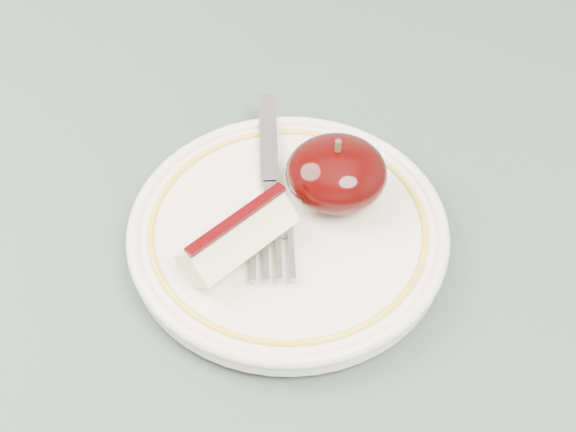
{
  "coord_description": "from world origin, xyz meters",
  "views": [
    {
      "loc": [
        0.01,
        -0.27,
        1.16
      ],
      "look_at": [
        0.02,
        0.05,
        0.78
      ],
      "focal_mm": 50.0,
      "sensor_mm": 36.0,
      "label": 1
    }
  ],
  "objects_px": {
    "table": "(255,387)",
    "plate": "(288,230)",
    "fork": "(270,185)",
    "apple_half": "(336,173)"
  },
  "relations": [
    {
      "from": "table",
      "to": "apple_half",
      "type": "height_order",
      "value": "apple_half"
    },
    {
      "from": "table",
      "to": "fork",
      "type": "bearing_deg",
      "value": 81.09
    },
    {
      "from": "plate",
      "to": "apple_half",
      "type": "height_order",
      "value": "apple_half"
    },
    {
      "from": "plate",
      "to": "table",
      "type": "bearing_deg",
      "value": -113.98
    },
    {
      "from": "table",
      "to": "plate",
      "type": "relative_size",
      "value": 4.41
    },
    {
      "from": "apple_half",
      "to": "fork",
      "type": "relative_size",
      "value": 0.39
    },
    {
      "from": "table",
      "to": "plate",
      "type": "xyz_separation_m",
      "value": [
        0.02,
        0.05,
        0.1
      ]
    },
    {
      "from": "table",
      "to": "fork",
      "type": "xyz_separation_m",
      "value": [
        0.01,
        0.09,
        0.11
      ]
    },
    {
      "from": "apple_half",
      "to": "plate",
      "type": "bearing_deg",
      "value": -140.13
    },
    {
      "from": "apple_half",
      "to": "fork",
      "type": "xyz_separation_m",
      "value": [
        -0.04,
        0.01,
        -0.02
      ]
    }
  ]
}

